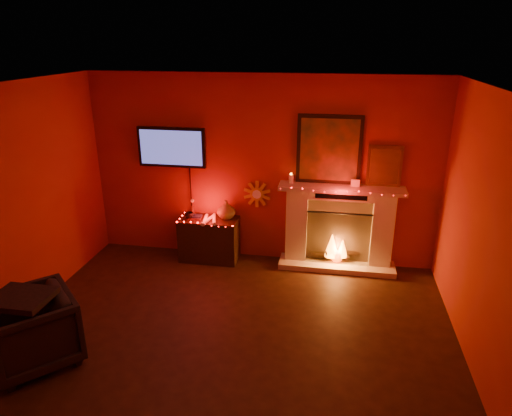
# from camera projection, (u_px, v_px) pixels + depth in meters

# --- Properties ---
(room) EXTENTS (5.00, 5.00, 5.00)m
(room) POSITION_uv_depth(u_px,v_px,m) (216.00, 244.00, 4.21)
(room) COLOR black
(room) RESTS_ON ground
(floor) EXTENTS (5.00, 5.00, 0.00)m
(floor) POSITION_uv_depth(u_px,v_px,m) (220.00, 363.00, 4.69)
(floor) COLOR black
(floor) RESTS_ON ground
(fireplace) EXTENTS (1.72, 0.40, 2.18)m
(fireplace) POSITION_uv_depth(u_px,v_px,m) (339.00, 219.00, 6.45)
(fireplace) COLOR beige
(fireplace) RESTS_ON floor
(tv) EXTENTS (1.00, 0.07, 1.24)m
(tv) POSITION_uv_depth(u_px,v_px,m) (172.00, 147.00, 6.58)
(tv) COLOR black
(tv) RESTS_ON room
(sunburst_clock) EXTENTS (0.40, 0.03, 0.40)m
(sunburst_clock) POSITION_uv_depth(u_px,v_px,m) (257.00, 194.00, 6.63)
(sunburst_clock) COLOR gold
(sunburst_clock) RESTS_ON room
(console_table) EXTENTS (0.85, 0.50, 0.93)m
(console_table) POSITION_uv_depth(u_px,v_px,m) (210.00, 236.00, 6.76)
(console_table) COLOR black
(console_table) RESTS_ON floor
(armchair) EXTENTS (1.15, 1.15, 0.75)m
(armchair) POSITION_uv_depth(u_px,v_px,m) (32.00, 330.00, 4.59)
(armchair) COLOR black
(armchair) RESTS_ON floor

